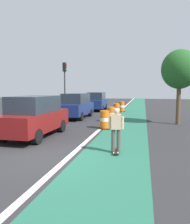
# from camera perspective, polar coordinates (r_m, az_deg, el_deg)

# --- Properties ---
(ground_plane) EXTENTS (100.00, 100.00, 0.00)m
(ground_plane) POSITION_cam_1_polar(r_m,az_deg,el_deg) (8.09, -13.34, -11.30)
(ground_plane) COLOR #2D2D30
(bike_lane_strip) EXTENTS (2.50, 80.00, 0.01)m
(bike_lane_strip) POSITION_cam_1_polar(r_m,az_deg,el_deg) (19.11, 9.40, -1.29)
(bike_lane_strip) COLOR #286B51
(bike_lane_strip) RESTS_ON ground
(lane_divider_stripe) EXTENTS (0.20, 80.00, 0.01)m
(lane_divider_stripe) POSITION_cam_1_polar(r_m,az_deg,el_deg) (19.25, 4.93, -1.18)
(lane_divider_stripe) COLOR silver
(lane_divider_stripe) RESTS_ON ground
(skateboarder_on_lane) EXTENTS (0.57, 0.82, 1.69)m
(skateboarder_on_lane) POSITION_cam_1_polar(r_m,az_deg,el_deg) (8.18, 5.49, -4.39)
(skateboarder_on_lane) COLOR black
(skateboarder_on_lane) RESTS_ON ground
(parked_suv_nearest) EXTENTS (1.95, 4.62, 2.04)m
(parked_suv_nearest) POSITION_cam_1_polar(r_m,az_deg,el_deg) (11.37, -15.31, -1.04)
(parked_suv_nearest) COLOR maroon
(parked_suv_nearest) RESTS_ON ground
(parked_suv_second) EXTENTS (1.96, 4.62, 2.04)m
(parked_suv_second) POSITION_cam_1_polar(r_m,az_deg,el_deg) (18.14, -4.91, 1.66)
(parked_suv_second) COLOR navy
(parked_suv_second) RESTS_ON ground
(parked_suv_third) EXTENTS (2.05, 4.66, 2.04)m
(parked_suv_third) POSITION_cam_1_polar(r_m,az_deg,el_deg) (24.72, 0.44, 2.81)
(parked_suv_third) COLOR navy
(parked_suv_third) RESTS_ON ground
(traffic_barrel_front) EXTENTS (0.73, 0.73, 1.09)m
(traffic_barrel_front) POSITION_cam_1_polar(r_m,az_deg,el_deg) (13.26, 2.53, -2.07)
(traffic_barrel_front) COLOR orange
(traffic_barrel_front) RESTS_ON ground
(traffic_barrel_mid) EXTENTS (0.73, 0.73, 1.09)m
(traffic_barrel_mid) POSITION_cam_1_polar(r_m,az_deg,el_deg) (16.07, 4.23, -0.68)
(traffic_barrel_mid) COLOR orange
(traffic_barrel_mid) RESTS_ON ground
(traffic_barrel_back) EXTENTS (0.73, 0.73, 1.09)m
(traffic_barrel_back) POSITION_cam_1_polar(r_m,az_deg,el_deg) (19.81, 5.59, 0.55)
(traffic_barrel_back) COLOR orange
(traffic_barrel_back) RESTS_ON ground
(traffic_barrel_far) EXTENTS (0.73, 0.73, 1.09)m
(traffic_barrel_far) POSITION_cam_1_polar(r_m,az_deg,el_deg) (23.53, 6.95, 1.38)
(traffic_barrel_far) COLOR orange
(traffic_barrel_far) RESTS_ON ground
(traffic_light_corner) EXTENTS (0.41, 0.32, 5.10)m
(traffic_light_corner) POSITION_cam_1_polar(r_m,az_deg,el_deg) (23.09, -7.86, 8.65)
(traffic_light_corner) COLOR #2D2D2D
(traffic_light_corner) RESTS_ON ground
(pedestrian_crossing) EXTENTS (0.34, 0.20, 1.61)m
(pedestrian_crossing) POSITION_cam_1_polar(r_m,az_deg,el_deg) (19.29, -12.16, 1.29)
(pedestrian_crossing) COLOR #33333D
(pedestrian_crossing) RESTS_ON ground
(pedestrian_waiting) EXTENTS (0.34, 0.20, 1.61)m
(pedestrian_waiting) POSITION_cam_1_polar(r_m,az_deg,el_deg) (21.57, -8.86, 1.83)
(pedestrian_waiting) COLOR #33333D
(pedestrian_waiting) RESTS_ON ground
(street_tree_sidewalk) EXTENTS (2.40, 2.40, 5.00)m
(street_tree_sidewalk) POSITION_cam_1_polar(r_m,az_deg,el_deg) (15.86, 21.13, 10.21)
(street_tree_sidewalk) COLOR brown
(street_tree_sidewalk) RESTS_ON ground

